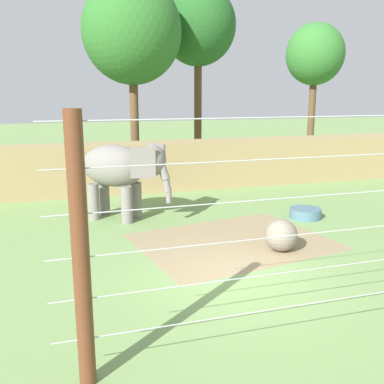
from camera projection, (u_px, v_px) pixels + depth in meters
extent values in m
plane|color=#759956|center=(237.00, 278.00, 10.40)|extent=(120.00, 120.00, 0.00)
cube|color=#937F5B|center=(233.00, 241.00, 12.97)|extent=(6.11, 5.14, 0.01)
cube|color=tan|center=(149.00, 166.00, 19.80)|extent=(36.00, 1.80, 2.15)
cylinder|color=gray|center=(136.00, 200.00, 15.36)|extent=(0.40, 0.40, 1.26)
cylinder|color=gray|center=(127.00, 205.00, 14.72)|extent=(0.40, 0.40, 1.26)
cylinder|color=gray|center=(104.00, 197.00, 15.78)|extent=(0.40, 0.40, 1.26)
cylinder|color=gray|center=(94.00, 202.00, 15.15)|extent=(0.40, 0.40, 1.26)
ellipsoid|color=gray|center=(114.00, 166.00, 14.98)|extent=(2.64, 2.42, 1.45)
ellipsoid|color=gray|center=(153.00, 161.00, 14.44)|extent=(1.31, 1.33, 1.04)
cube|color=gray|center=(157.00, 158.00, 14.97)|extent=(0.47, 0.76, 0.99)
cube|color=gray|center=(143.00, 163.00, 13.97)|extent=(0.81, 0.25, 0.99)
cylinder|color=gray|center=(163.00, 172.00, 14.40)|extent=(0.53, 0.50, 0.57)
cylinder|color=gray|center=(167.00, 184.00, 14.45)|extent=(0.40, 0.38, 0.53)
cylinder|color=gray|center=(169.00, 195.00, 14.51)|extent=(0.26, 0.26, 0.50)
cylinder|color=gray|center=(81.00, 166.00, 15.43)|extent=(0.27, 0.24, 0.72)
sphere|color=gray|center=(281.00, 235.00, 12.12)|extent=(0.91, 0.91, 0.91)
cylinder|color=brown|center=(81.00, 255.00, 6.20)|extent=(0.25, 0.25, 4.11)
cylinder|color=#B7B7BC|center=(302.00, 305.00, 7.53)|extent=(8.30, 0.02, 0.02)
cylinder|color=#B7B7BC|center=(305.00, 270.00, 7.39)|extent=(8.30, 0.02, 0.02)
cylinder|color=#B7B7BC|center=(307.00, 234.00, 7.25)|extent=(8.30, 0.02, 0.02)
cylinder|color=#B7B7BC|center=(309.00, 196.00, 7.10)|extent=(8.30, 0.02, 0.02)
cylinder|color=#B7B7BC|center=(311.00, 157.00, 6.96)|extent=(8.30, 0.02, 0.02)
cylinder|color=#B7B7BC|center=(314.00, 117.00, 6.82)|extent=(8.30, 0.02, 0.02)
cylinder|color=slate|center=(305.00, 213.00, 15.39)|extent=(1.10, 1.10, 0.35)
cylinder|color=#38607A|center=(306.00, 209.00, 15.36)|extent=(1.01, 1.01, 0.02)
cylinder|color=brown|center=(198.00, 114.00, 25.43)|extent=(0.44, 0.44, 6.22)
ellipsoid|color=#235B23|center=(198.00, 25.00, 24.34)|extent=(4.23, 4.23, 4.44)
cylinder|color=brown|center=(311.00, 120.00, 28.70)|extent=(0.44, 0.44, 5.18)
ellipsoid|color=#33752D|center=(315.00, 54.00, 27.78)|extent=(3.69, 3.69, 3.88)
cylinder|color=brown|center=(135.00, 127.00, 22.60)|extent=(0.44, 0.44, 5.21)
ellipsoid|color=#2D6B28|center=(132.00, 31.00, 21.56)|extent=(4.94, 4.94, 5.19)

